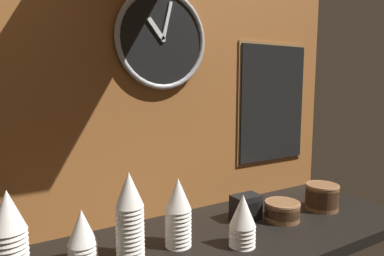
# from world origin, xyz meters

# --- Properties ---
(ground_plane) EXTENTS (1.60, 0.56, 0.04)m
(ground_plane) POSITION_xyz_m (0.00, 0.00, -0.02)
(ground_plane) COLOR black
(wall_tiled_back) EXTENTS (1.60, 0.03, 1.05)m
(wall_tiled_back) POSITION_xyz_m (0.00, 0.27, 0.53)
(wall_tiled_back) COLOR #A3602D
(wall_tiled_back) RESTS_ON ground_plane
(cup_stack_far_left) EXTENTS (0.09, 0.09, 0.26)m
(cup_stack_far_left) POSITION_xyz_m (-0.60, 0.00, 0.13)
(cup_stack_far_left) COLOR white
(cup_stack_far_left) RESTS_ON ground_plane
(cup_stack_center) EXTENTS (0.09, 0.09, 0.22)m
(cup_stack_center) POSITION_xyz_m (-0.13, 0.00, 0.11)
(cup_stack_center) COLOR white
(cup_stack_center) RESTS_ON ground_plane
(cup_stack_center_right) EXTENTS (0.09, 0.09, 0.17)m
(cup_stack_center_right) POSITION_xyz_m (0.05, -0.11, 0.09)
(cup_stack_center_right) COLOR white
(cup_stack_center_right) RESTS_ON ground_plane
(cup_stack_center_left) EXTENTS (0.09, 0.09, 0.26)m
(cup_stack_center_left) POSITION_xyz_m (-0.29, 0.01, 0.13)
(cup_stack_center_left) COLOR white
(cup_stack_center_left) RESTS_ON ground_plane
(cup_stack_left) EXTENTS (0.09, 0.09, 0.16)m
(cup_stack_left) POSITION_xyz_m (-0.41, 0.06, 0.08)
(cup_stack_left) COLOR white
(cup_stack_left) RESTS_ON ground_plane
(bowl_stack_right) EXTENTS (0.14, 0.14, 0.07)m
(bowl_stack_right) POSITION_xyz_m (0.31, -0.02, 0.04)
(bowl_stack_right) COLOR brown
(bowl_stack_right) RESTS_ON ground_plane
(bowl_stack_far_right) EXTENTS (0.14, 0.14, 0.11)m
(bowl_stack_far_right) POSITION_xyz_m (0.54, -0.03, 0.06)
(bowl_stack_far_right) COLOR brown
(bowl_stack_far_right) RESTS_ON ground_plane
(wall_clock) EXTENTS (0.36, 0.03, 0.36)m
(wall_clock) POSITION_xyz_m (-0.06, 0.23, 0.68)
(wall_clock) COLOR black
(menu_board) EXTENTS (0.40, 0.01, 0.55)m
(menu_board) POSITION_xyz_m (0.51, 0.24, 0.43)
(menu_board) COLOR olive
(napkin_dispenser) EXTENTS (0.11, 0.07, 0.09)m
(napkin_dispenser) POSITION_xyz_m (0.20, 0.06, 0.05)
(napkin_dispenser) COLOR black
(napkin_dispenser) RESTS_ON ground_plane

